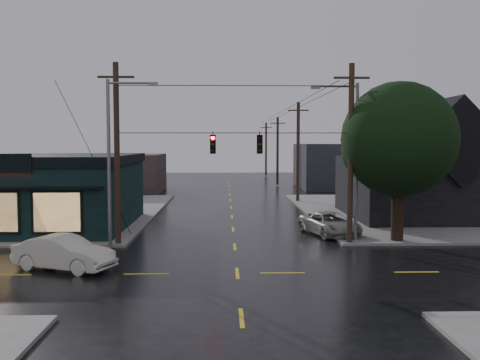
{
  "coord_description": "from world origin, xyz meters",
  "views": [
    {
      "loc": [
        -0.54,
        -23.21,
        5.76
      ],
      "look_at": [
        0.28,
        5.58,
        3.74
      ],
      "focal_mm": 40.0,
      "sensor_mm": 36.0,
      "label": 1
    }
  ],
  "objects_px": {
    "utility_pole_ne": "(349,245)",
    "sedan_cream": "(64,253)",
    "corner_tree": "(399,140)",
    "utility_pole_nw": "(118,246)",
    "suv_silver": "(330,224)"
  },
  "relations": [
    {
      "from": "utility_pole_ne",
      "to": "sedan_cream",
      "type": "bearing_deg",
      "value": -158.63
    },
    {
      "from": "sedan_cream",
      "to": "suv_silver",
      "type": "height_order",
      "value": "sedan_cream"
    },
    {
      "from": "utility_pole_nw",
      "to": "sedan_cream",
      "type": "height_order",
      "value": "utility_pole_nw"
    },
    {
      "from": "corner_tree",
      "to": "utility_pole_nw",
      "type": "height_order",
      "value": "corner_tree"
    },
    {
      "from": "utility_pole_ne",
      "to": "sedan_cream",
      "type": "distance_m",
      "value": 15.42
    },
    {
      "from": "sedan_cream",
      "to": "suv_silver",
      "type": "bearing_deg",
      "value": -35.86
    },
    {
      "from": "utility_pole_ne",
      "to": "sedan_cream",
      "type": "xyz_separation_m",
      "value": [
        -14.34,
        -5.61,
        0.78
      ]
    },
    {
      "from": "corner_tree",
      "to": "utility_pole_nw",
      "type": "distance_m",
      "value": 16.96
    },
    {
      "from": "corner_tree",
      "to": "suv_silver",
      "type": "bearing_deg",
      "value": 142.11
    },
    {
      "from": "corner_tree",
      "to": "utility_pole_nw",
      "type": "relative_size",
      "value": 0.9
    },
    {
      "from": "sedan_cream",
      "to": "utility_pole_nw",
      "type": "bearing_deg",
      "value": 8.39
    },
    {
      "from": "utility_pole_ne",
      "to": "suv_silver",
      "type": "bearing_deg",
      "value": 99.06
    },
    {
      "from": "utility_pole_ne",
      "to": "corner_tree",
      "type": "bearing_deg",
      "value": 9.97
    },
    {
      "from": "utility_pole_nw",
      "to": "corner_tree",
      "type": "bearing_deg",
      "value": 1.83
    },
    {
      "from": "corner_tree",
      "to": "utility_pole_ne",
      "type": "relative_size",
      "value": 0.9
    }
  ]
}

